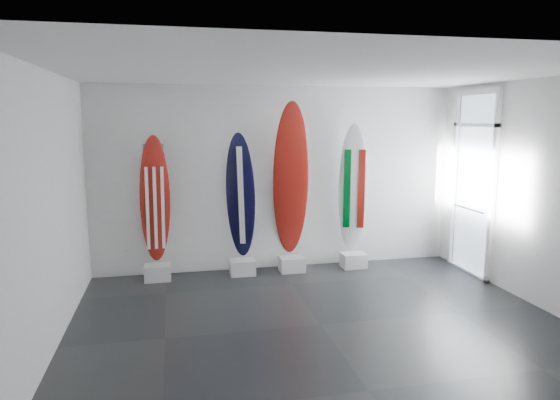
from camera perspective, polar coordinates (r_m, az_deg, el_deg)
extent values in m
plane|color=black|center=(6.33, 4.62, -13.88)|extent=(6.00, 6.00, 0.00)
plane|color=white|center=(5.84, 5.02, 14.30)|extent=(6.00, 6.00, 0.00)
plane|color=silver|center=(8.30, -0.21, 2.45)|extent=(6.00, 0.00, 6.00)
plane|color=silver|center=(3.64, 16.40, -6.77)|extent=(6.00, 0.00, 6.00)
plane|color=silver|center=(5.80, -24.87, -1.37)|extent=(0.00, 5.00, 5.00)
plane|color=silver|center=(7.35, 27.79, 0.50)|extent=(0.00, 5.00, 5.00)
cube|color=silver|center=(8.10, -13.67, -7.98)|extent=(0.40, 0.30, 0.24)
ellipsoid|color=maroon|center=(7.95, -13.95, -0.02)|extent=(0.49, 0.43, 2.01)
cube|color=silver|center=(8.16, -4.28, -7.60)|extent=(0.40, 0.30, 0.24)
ellipsoid|color=black|center=(8.01, -4.48, 0.40)|extent=(0.56, 0.53, 2.04)
cube|color=silver|center=(8.31, 1.36, -7.27)|extent=(0.40, 0.30, 0.24)
ellipsoid|color=maroon|center=(8.12, 1.23, 2.25)|extent=(0.64, 0.59, 2.52)
cube|color=silver|center=(8.61, 8.32, -6.78)|extent=(0.40, 0.30, 0.24)
ellipsoid|color=white|center=(8.46, 8.28, 1.24)|extent=(0.53, 0.35, 2.16)
cube|color=silver|center=(8.36, -16.94, -5.95)|extent=(0.09, 0.02, 0.13)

